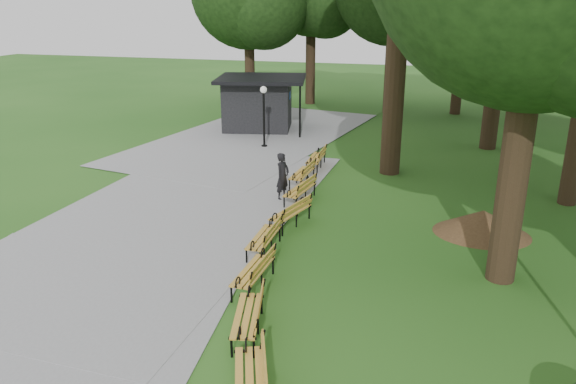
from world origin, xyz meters
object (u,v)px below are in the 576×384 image
(lamp_post, at_px, (264,103))
(bench_2, at_px, (253,271))
(person, at_px, (283,177))
(dirt_mound, at_px, (483,222))
(bench_3, at_px, (264,238))
(bench_5, at_px, (300,190))
(bench_0, at_px, (250,378))
(bench_4, at_px, (290,212))
(bench_6, at_px, (302,173))
(bench_7, at_px, (316,158))
(bench_1, at_px, (247,316))
(kiosk, at_px, (258,103))

(lamp_post, distance_m, bench_2, 13.90)
(person, bearing_deg, bench_2, -151.61)
(dirt_mound, bearing_deg, bench_3, -152.91)
(bench_3, height_order, bench_5, same)
(bench_0, xyz_separation_m, bench_4, (-1.46, 7.92, 0.00))
(lamp_post, height_order, dirt_mound, lamp_post)
(bench_6, height_order, bench_7, same)
(bench_4, bearing_deg, dirt_mound, 114.78)
(bench_3, xyz_separation_m, bench_4, (0.19, 2.07, 0.00))
(bench_4, height_order, bench_5, same)
(bench_6, bearing_deg, person, -4.43)
(bench_2, bearing_deg, bench_5, -173.55)
(person, relative_size, bench_7, 0.88)
(bench_2, relative_size, bench_4, 1.00)
(person, xyz_separation_m, bench_2, (1.10, -6.35, -0.40))
(person, distance_m, bench_1, 8.46)
(person, height_order, bench_2, person)
(bench_4, bearing_deg, bench_3, 10.30)
(bench_2, distance_m, bench_6, 8.19)
(bench_2, height_order, bench_7, same)
(bench_1, height_order, bench_2, same)
(dirt_mound, distance_m, bench_1, 8.54)
(person, bearing_deg, bench_3, -152.04)
(bench_0, distance_m, bench_5, 10.26)
(bench_3, relative_size, bench_4, 1.00)
(lamp_post, relative_size, bench_2, 1.52)
(bench_6, bearing_deg, bench_7, -177.18)
(kiosk, height_order, bench_7, kiosk)
(bench_3, bearing_deg, dirt_mound, 116.76)
(person, xyz_separation_m, bench_3, (0.72, -4.36, -0.40))
(bench_0, bearing_deg, bench_4, 169.93)
(bench_4, height_order, bench_6, same)
(dirt_mound, xyz_separation_m, bench_2, (-5.51, -5.01, 0.07))
(bench_4, relative_size, bench_5, 1.00)
(person, xyz_separation_m, bench_5, (0.64, -0.10, -0.40))
(kiosk, bearing_deg, bench_3, -82.52)
(bench_0, relative_size, bench_4, 1.00)
(kiosk, height_order, bench_6, kiosk)
(dirt_mound, distance_m, bench_4, 5.78)
(bench_6, xyz_separation_m, bench_7, (0.02, 2.26, 0.00))
(bench_1, bearing_deg, bench_2, -177.42)
(bench_3, distance_m, bench_6, 6.16)
(bench_5, xyz_separation_m, bench_6, (-0.40, 1.89, 0.00))
(bench_0, relative_size, bench_3, 1.00)
(bench_0, distance_m, bench_6, 12.18)
(kiosk, xyz_separation_m, bench_3, (5.18, -14.88, -0.98))
(person, relative_size, bench_6, 0.88)
(lamp_post, xyz_separation_m, bench_6, (3.15, -5.06, -1.66))
(bench_3, bearing_deg, bench_1, 12.87)
(lamp_post, distance_m, bench_3, 11.89)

